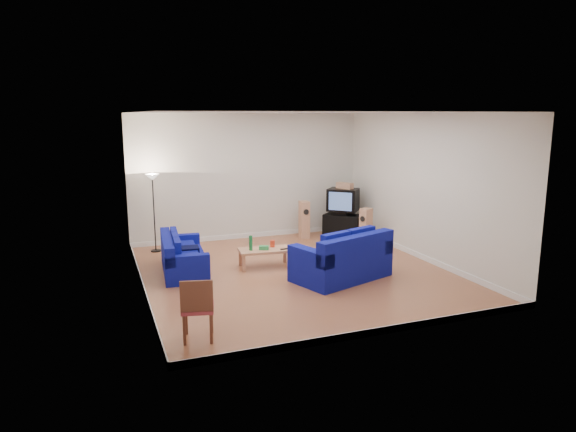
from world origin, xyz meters
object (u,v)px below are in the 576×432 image
object	(u,v)px
sofa_three_seat	(181,259)
coffee_table	(265,251)
tv_stand	(343,225)
sofa_loveseat	(343,262)
television	(343,200)

from	to	relation	value
sofa_three_seat	coffee_table	size ratio (longest dim) A/B	1.76
coffee_table	tv_stand	distance (m)	3.38
sofa_loveseat	coffee_table	bearing A→B (deg)	113.15
tv_stand	television	world-z (taller)	television
sofa_loveseat	tv_stand	xyz separation A→B (m)	(1.62, 3.22, -0.06)
coffee_table	tv_stand	xyz separation A→B (m)	(2.79, 1.91, -0.05)
sofa_loveseat	coffee_table	world-z (taller)	sofa_loveseat
sofa_three_seat	sofa_loveseat	distance (m)	3.29
sofa_three_seat	tv_stand	size ratio (longest dim) A/B	2.08
tv_stand	television	bearing A→B (deg)	128.31
television	sofa_loveseat	bearing A→B (deg)	-74.88
sofa_three_seat	sofa_loveseat	xyz separation A→B (m)	(2.87, -1.61, 0.08)
sofa_three_seat	television	world-z (taller)	television
sofa_three_seat	sofa_loveseat	size ratio (longest dim) A/B	0.95
sofa_three_seat	tv_stand	bearing A→B (deg)	114.60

